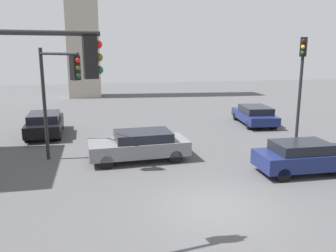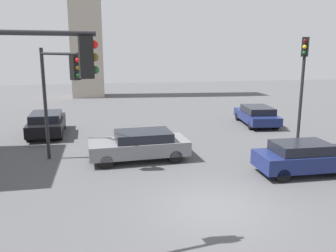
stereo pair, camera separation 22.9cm
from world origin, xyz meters
The scene contains 8 objects.
ground_plane centered at (0.00, 0.00, 0.00)m, with size 90.09×90.09×0.00m, color #4C4C4F.
traffic_light_1 centered at (-5.38, 5.59, 3.73)m, with size 1.90×2.52×5.27m.
traffic_light_2 centered at (-5.31, -1.88, 4.12)m, with size 3.07×0.70×5.95m.
traffic_light_3 centered at (6.97, 6.55, 4.02)m, with size 0.46×0.48×5.82m.
car_0 centered at (-6.96, 11.73, 0.75)m, with size 2.16×4.67×1.43m.
car_2 centered at (-1.86, 5.68, 0.74)m, with size 4.77×2.31×1.39m.
car_4 centered at (7.09, 12.05, 0.70)m, with size 2.48×4.78×1.32m.
car_5 centered at (4.76, 2.43, 0.73)m, with size 4.13×1.85×1.38m.
Camera 1 is at (-3.79, -10.26, 5.19)m, focal length 37.17 mm.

